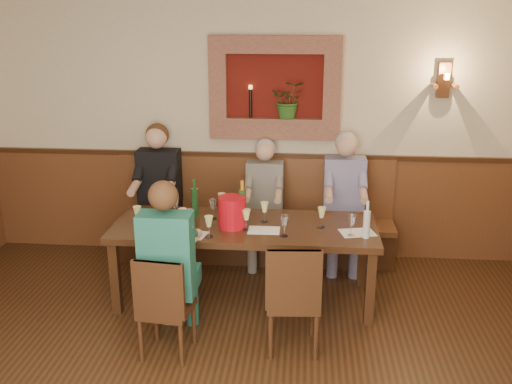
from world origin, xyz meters
TOP-DOWN VIEW (x-y plane):
  - room_shell at (0.00, 0.00)m, footprint 6.04×6.04m
  - wainscoting at (0.00, -0.00)m, footprint 6.02×6.02m
  - wall_niche at (0.24, 2.94)m, footprint 1.36×0.30m
  - wall_sconce at (1.90, 2.93)m, footprint 0.25×0.20m
  - dining_table at (0.00, 1.85)m, footprint 2.40×0.90m
  - bench at (0.00, 2.79)m, footprint 3.00×0.45m
  - chair_near_left at (-0.52, 0.89)m, footprint 0.42×0.42m
  - chair_near_right at (0.47, 1.05)m, footprint 0.44×0.44m
  - person_bench_left at (-1.02, 2.69)m, footprint 0.45×0.55m
  - person_bench_mid at (0.12, 2.69)m, footprint 0.39×0.48m
  - person_bench_right at (0.95, 2.69)m, footprint 0.43×0.52m
  - person_chair_front at (-0.51, 1.07)m, footprint 0.41×0.51m
  - spittoon_bucket at (-0.10, 1.78)m, footprint 0.31×0.31m
  - wine_bottle_green_a at (-0.03, 1.90)m, footprint 0.08×0.08m
  - wine_bottle_green_b at (-0.49, 2.03)m, footprint 0.08×0.08m
  - water_bottle at (1.07, 1.63)m, footprint 0.07×0.07m
  - tasting_sheet_a at (-0.75, 1.80)m, footprint 0.25×0.18m
  - tasting_sheet_b at (0.19, 1.72)m, footprint 0.28×0.20m
  - tasting_sheet_c at (1.01, 1.74)m, footprint 0.34×0.28m
  - tasting_sheet_d at (-0.45, 1.57)m, footprint 0.32×0.26m
  - wine_glass_0 at (-0.96, 1.72)m, footprint 0.08×0.08m
  - wine_glass_1 at (-0.67, 2.00)m, footprint 0.08×0.08m
  - wine_glass_2 at (-0.54, 1.69)m, footprint 0.08×0.08m
  - wine_glass_3 at (-0.31, 1.98)m, footprint 0.08×0.08m
  - wine_glass_4 at (0.03, 1.72)m, footprint 0.08×0.08m
  - wine_glass_5 at (0.17, 1.94)m, footprint 0.08×0.08m
  - wine_glass_6 at (0.37, 1.60)m, footprint 0.08×0.08m
  - wine_glass_7 at (0.70, 1.84)m, footprint 0.08×0.08m
  - wine_glass_8 at (0.95, 1.66)m, footprint 0.08×0.08m
  - wine_glass_9 at (-0.27, 1.53)m, footprint 0.08×0.08m
  - wine_glass_10 at (-0.46, 1.68)m, footprint 0.08×0.08m
  - wine_glass_11 at (-0.26, 2.17)m, footprint 0.08×0.08m

SIDE VIEW (x-z plane):
  - chair_near_left at x=-0.52m, z-range -0.18..0.68m
  - chair_near_right at x=0.47m, z-range -0.19..0.74m
  - bench at x=0.00m, z-range -0.23..0.88m
  - person_bench_mid at x=0.12m, z-range -0.12..1.23m
  - person_chair_front at x=-0.51m, z-range -0.12..1.29m
  - wainscoting at x=0.00m, z-range 0.01..1.16m
  - person_bench_right at x=0.95m, z-range -0.12..1.31m
  - person_bench_left at x=-1.02m, z-range -0.13..1.37m
  - dining_table at x=0.00m, z-range 0.30..1.05m
  - tasting_sheet_a at x=-0.75m, z-range 0.75..0.75m
  - tasting_sheet_b at x=0.19m, z-range 0.75..0.75m
  - tasting_sheet_c at x=1.01m, z-range 0.75..0.75m
  - tasting_sheet_d at x=-0.45m, z-range 0.75..0.75m
  - wine_glass_0 at x=-0.96m, z-range 0.75..0.94m
  - wine_glass_1 at x=-0.67m, z-range 0.75..0.94m
  - wine_glass_2 at x=-0.54m, z-range 0.75..0.94m
  - wine_glass_3 at x=-0.31m, z-range 0.75..0.94m
  - wine_glass_4 at x=0.03m, z-range 0.75..0.94m
  - wine_glass_5 at x=0.17m, z-range 0.75..0.94m
  - wine_glass_6 at x=0.37m, z-range 0.75..0.94m
  - wine_glass_7 at x=0.70m, z-range 0.75..0.94m
  - wine_glass_8 at x=0.95m, z-range 0.75..0.94m
  - wine_glass_9 at x=-0.27m, z-range 0.75..0.94m
  - wine_glass_10 at x=-0.46m, z-range 0.75..0.94m
  - wine_glass_11 at x=-0.26m, z-range 0.75..0.94m
  - water_bottle at x=1.07m, z-range 0.72..1.05m
  - spittoon_bucket at x=-0.10m, z-range 0.75..1.03m
  - wine_bottle_green_b at x=-0.49m, z-range 0.71..1.08m
  - wine_bottle_green_a at x=-0.03m, z-range 0.71..1.12m
  - wall_niche at x=0.24m, z-range 1.28..2.34m
  - room_shell at x=0.00m, z-range 0.48..3.30m
  - wall_sconce at x=1.90m, z-range 1.77..2.12m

